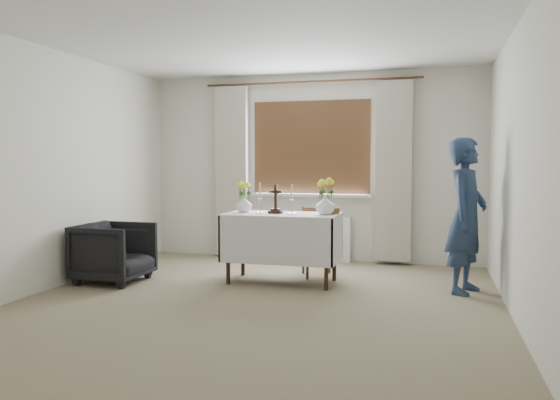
# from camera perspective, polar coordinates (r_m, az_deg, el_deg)

# --- Properties ---
(ground) EXTENTS (5.00, 5.00, 0.00)m
(ground) POSITION_cam_1_polar(r_m,az_deg,el_deg) (5.13, -2.83, -10.97)
(ground) COLOR gray
(ground) RESTS_ON ground
(altar_table) EXTENTS (1.24, 0.64, 0.76)m
(altar_table) POSITION_cam_1_polar(r_m,az_deg,el_deg) (6.00, 0.21, -5.05)
(altar_table) COLOR white
(altar_table) RESTS_ON ground
(wooden_chair) EXTENTS (0.48, 0.48, 0.80)m
(wooden_chair) POSITION_cam_1_polar(r_m,az_deg,el_deg) (6.36, 4.08, -4.39)
(wooden_chair) COLOR #57311D
(wooden_chair) RESTS_ON ground
(armchair) EXTENTS (0.74, 0.72, 0.66)m
(armchair) POSITION_cam_1_polar(r_m,az_deg,el_deg) (6.31, -16.96, -5.25)
(armchair) COLOR black
(armchair) RESTS_ON ground
(person) EXTENTS (0.55, 0.67, 1.57)m
(person) POSITION_cam_1_polar(r_m,az_deg,el_deg) (5.81, 18.91, -1.56)
(person) COLOR navy
(person) RESTS_ON ground
(radiator) EXTENTS (1.10, 0.10, 0.60)m
(radiator) POSITION_cam_1_polar(r_m,az_deg,el_deg) (7.36, 3.12, -4.01)
(radiator) COLOR white
(radiator) RESTS_ON ground
(wooden_cross) EXTENTS (0.15, 0.11, 0.31)m
(wooden_cross) POSITION_cam_1_polar(r_m,az_deg,el_deg) (5.96, -0.45, 0.10)
(wooden_cross) COLOR black
(wooden_cross) RESTS_ON altar_table
(candlestick_left) EXTENTS (0.11, 0.11, 0.34)m
(candlestick_left) POSITION_cam_1_polar(r_m,az_deg,el_deg) (6.00, -2.10, 0.22)
(candlestick_left) COLOR silver
(candlestick_left) RESTS_ON altar_table
(candlestick_right) EXTENTS (0.11, 0.11, 0.32)m
(candlestick_right) POSITION_cam_1_polar(r_m,az_deg,el_deg) (5.88, 1.24, 0.08)
(candlestick_right) COLOR silver
(candlestick_right) RESTS_ON altar_table
(flower_vase_left) EXTENTS (0.23, 0.23, 0.18)m
(flower_vase_left) POSITION_cam_1_polar(r_m,az_deg,el_deg) (6.12, -3.79, -0.42)
(flower_vase_left) COLOR white
(flower_vase_left) RESTS_ON altar_table
(flower_vase_right) EXTENTS (0.20, 0.20, 0.21)m
(flower_vase_right) POSITION_cam_1_polar(r_m,az_deg,el_deg) (5.84, 4.75, -0.51)
(flower_vase_right) COLOR white
(flower_vase_right) RESTS_ON altar_table
(wicker_basket) EXTENTS (0.19, 0.19, 0.07)m
(wicker_basket) POSITION_cam_1_polar(r_m,az_deg,el_deg) (5.98, 5.40, -1.10)
(wicker_basket) COLOR brown
(wicker_basket) RESTS_ON altar_table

